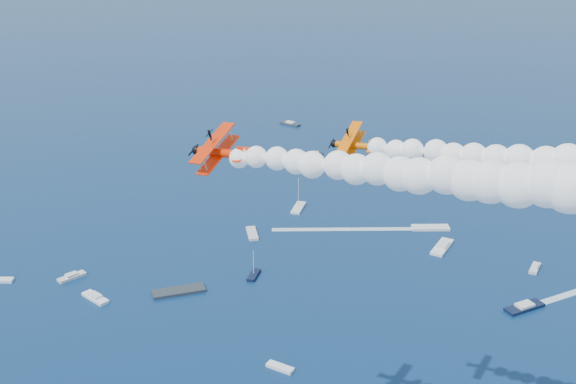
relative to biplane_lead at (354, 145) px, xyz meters
The scene contains 5 objects.
biplane_lead is the anchor object (origin of this frame).
biplane_trail 17.74m from the biplane_lead, 137.53° to the right, with size 7.89×8.84×5.33m, color #FF2905, non-canonical shape.
smoke_trail_trail 18.74m from the biplane_lead, 38.09° to the right, with size 55.37×6.91×10.16m, color white, non-canonical shape.
spectator_boats 98.58m from the biplane_lead, 85.78° to the left, with size 197.17×149.98×0.70m.
boat_wakes 95.45m from the biplane_lead, 100.73° to the left, with size 222.95×138.34×0.04m.
Camera 1 is at (40.86, -67.01, 87.33)m, focal length 46.67 mm.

